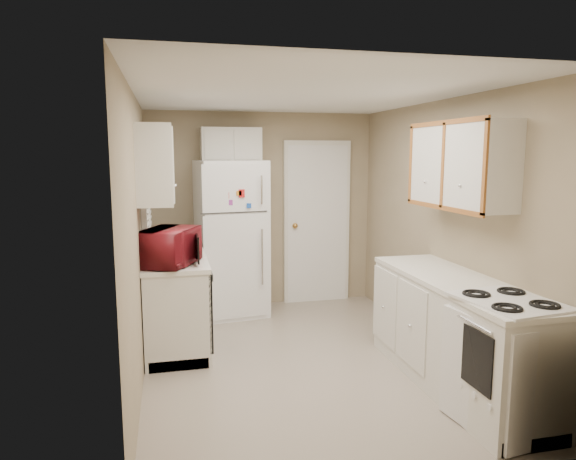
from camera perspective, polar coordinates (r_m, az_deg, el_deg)
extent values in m
plane|color=#B8AA9B|center=(4.91, 1.38, -14.26)|extent=(3.80, 3.80, 0.00)
plane|color=white|center=(4.55, 1.49, 14.82)|extent=(3.80, 3.80, 0.00)
plane|color=tan|center=(4.44, -16.33, -0.90)|extent=(3.80, 3.80, 0.00)
plane|color=tan|center=(5.11, 16.79, 0.28)|extent=(3.80, 3.80, 0.00)
plane|color=tan|center=(6.42, -2.86, 2.23)|extent=(2.80, 2.80, 0.00)
plane|color=tan|center=(2.82, 11.30, -6.01)|extent=(2.80, 2.80, 0.00)
cube|color=silver|center=(5.47, -12.36, -7.05)|extent=(0.60, 1.80, 0.90)
cube|color=black|center=(4.90, -8.82, -8.32)|extent=(0.03, 0.58, 0.72)
cube|color=gray|center=(5.53, -12.52, -2.54)|extent=(0.54, 0.74, 0.16)
imported|color=maroon|center=(4.75, -13.06, -2.02)|extent=(0.68, 0.54, 0.40)
imported|color=white|center=(6.07, -13.11, -0.25)|extent=(0.11, 0.11, 0.19)
cube|color=silver|center=(5.44, -15.52, 5.04)|extent=(0.10, 0.98, 1.08)
cube|color=silver|center=(4.60, -14.62, 7.00)|extent=(0.30, 0.45, 0.70)
cube|color=white|center=(6.09, -6.36, -0.89)|extent=(0.83, 0.82, 1.82)
cube|color=silver|center=(6.17, -6.37, 9.38)|extent=(0.70, 0.30, 0.40)
cube|color=white|center=(6.56, 3.23, 0.79)|extent=(0.86, 0.06, 2.08)
cube|color=silver|center=(4.47, 18.18, -10.86)|extent=(0.60, 2.00, 0.90)
cube|color=white|center=(3.97, 22.93, -14.16)|extent=(0.63, 0.74, 0.82)
cube|color=silver|center=(4.56, 18.62, 6.82)|extent=(0.30, 1.20, 0.70)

